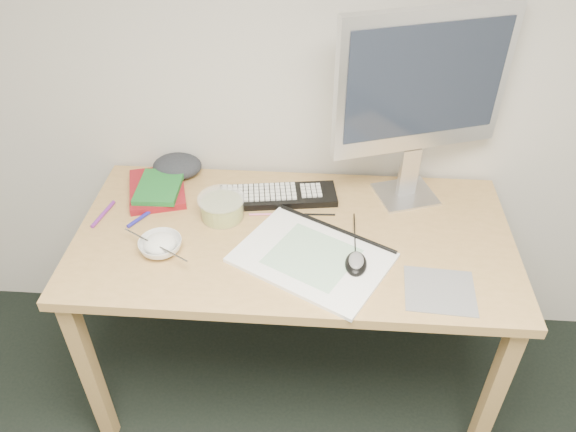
# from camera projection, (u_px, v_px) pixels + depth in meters

# --- Properties ---
(desk) EXTENTS (1.40, 0.70, 0.75)m
(desk) POSITION_uv_depth(u_px,v_px,m) (294.00, 253.00, 1.85)
(desk) COLOR tan
(desk) RESTS_ON ground
(mousepad) EXTENTS (0.21, 0.19, 0.00)m
(mousepad) POSITION_uv_depth(u_px,v_px,m) (440.00, 291.00, 1.60)
(mousepad) COLOR slate
(mousepad) RESTS_ON desk
(sketchpad) EXTENTS (0.54, 0.49, 0.01)m
(sketchpad) POSITION_uv_depth(u_px,v_px,m) (312.00, 258.00, 1.70)
(sketchpad) COLOR white
(sketchpad) RESTS_ON desk
(keyboard) EXTENTS (0.42, 0.18, 0.02)m
(keyboard) POSITION_uv_depth(u_px,v_px,m) (278.00, 196.00, 1.94)
(keyboard) COLOR black
(keyboard) RESTS_ON desk
(monitor) EXTENTS (0.54, 0.23, 0.65)m
(monitor) POSITION_uv_depth(u_px,v_px,m) (422.00, 88.00, 1.71)
(monitor) COLOR silver
(monitor) RESTS_ON desk
(mouse) EXTENTS (0.07, 0.11, 0.04)m
(mouse) POSITION_uv_depth(u_px,v_px,m) (356.00, 261.00, 1.66)
(mouse) COLOR black
(mouse) RESTS_ON sketchpad
(rice_bowl) EXTENTS (0.14, 0.14, 0.04)m
(rice_bowl) POSITION_uv_depth(u_px,v_px,m) (161.00, 246.00, 1.72)
(rice_bowl) COLOR white
(rice_bowl) RESTS_ON desk
(chopsticks) EXTENTS (0.23, 0.14, 0.02)m
(chopsticks) POSITION_uv_depth(u_px,v_px,m) (155.00, 245.00, 1.69)
(chopsticks) COLOR #BBBABD
(chopsticks) RESTS_ON rice_bowl
(fruit_tub) EXTENTS (0.18, 0.18, 0.08)m
(fruit_tub) POSITION_uv_depth(u_px,v_px,m) (222.00, 207.00, 1.85)
(fruit_tub) COLOR gold
(fruit_tub) RESTS_ON desk
(book_red) EXTENTS (0.25, 0.29, 0.02)m
(book_red) POSITION_uv_depth(u_px,v_px,m) (157.00, 189.00, 1.97)
(book_red) COLOR maroon
(book_red) RESTS_ON desk
(book_green) EXTENTS (0.15, 0.20, 0.02)m
(book_green) POSITION_uv_depth(u_px,v_px,m) (159.00, 187.00, 1.95)
(book_green) COLOR #1A6928
(book_green) RESTS_ON book_red
(cloth_lump) EXTENTS (0.17, 0.15, 0.06)m
(cloth_lump) POSITION_uv_depth(u_px,v_px,m) (177.00, 166.00, 2.05)
(cloth_lump) COLOR #282A30
(cloth_lump) RESTS_ON desk
(pencil_pink) EXTENTS (0.17, 0.02, 0.01)m
(pencil_pink) POSITION_uv_depth(u_px,v_px,m) (275.00, 214.00, 1.88)
(pencil_pink) COLOR pink
(pencil_pink) RESTS_ON desk
(pencil_tan) EXTENTS (0.14, 0.09, 0.01)m
(pencil_tan) POSITION_uv_depth(u_px,v_px,m) (314.00, 228.00, 1.82)
(pencil_tan) COLOR tan
(pencil_tan) RESTS_ON desk
(pencil_black) EXTENTS (0.16, 0.01, 0.01)m
(pencil_black) POSITION_uv_depth(u_px,v_px,m) (311.00, 214.00, 1.88)
(pencil_black) COLOR black
(pencil_black) RESTS_ON desk
(marker_blue) EXTENTS (0.08, 0.12, 0.01)m
(marker_blue) POSITION_uv_depth(u_px,v_px,m) (143.00, 216.00, 1.86)
(marker_blue) COLOR #201C9C
(marker_blue) RESTS_ON desk
(marker_orange) EXTENTS (0.03, 0.14, 0.01)m
(marker_orange) POSITION_uv_depth(u_px,v_px,m) (140.00, 201.00, 1.93)
(marker_orange) COLOR #D35118
(marker_orange) RESTS_ON desk
(marker_purple) EXTENTS (0.04, 0.14, 0.01)m
(marker_purple) POSITION_uv_depth(u_px,v_px,m) (103.00, 214.00, 1.87)
(marker_purple) COLOR #702589
(marker_purple) RESTS_ON desk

